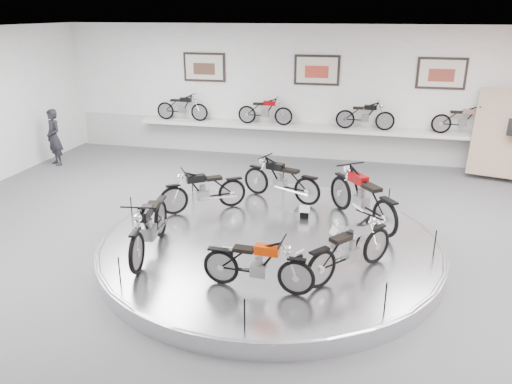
% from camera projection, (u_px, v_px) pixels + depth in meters
% --- Properties ---
extents(floor, '(16.00, 16.00, 0.00)m').
position_uv_depth(floor, '(266.00, 259.00, 9.29)').
color(floor, '#515154').
rests_on(floor, ground).
extents(ceiling, '(16.00, 16.00, 0.00)m').
position_uv_depth(ceiling, '(268.00, 35.00, 7.91)').
color(ceiling, white).
rests_on(ceiling, wall_back).
extents(wall_back, '(16.00, 0.00, 16.00)m').
position_uv_depth(wall_back, '(316.00, 94.00, 15.00)').
color(wall_back, white).
rests_on(wall_back, floor).
extents(dado_band, '(15.68, 0.04, 1.10)m').
position_uv_depth(dado_band, '(314.00, 141.00, 15.48)').
color(dado_band, '#BCBCBA').
rests_on(dado_band, floor).
extents(display_platform, '(6.40, 6.40, 0.30)m').
position_uv_depth(display_platform, '(270.00, 245.00, 9.51)').
color(display_platform, silver).
rests_on(display_platform, floor).
extents(platform_rim, '(6.40, 6.40, 0.10)m').
position_uv_depth(platform_rim, '(270.00, 240.00, 9.47)').
color(platform_rim, '#B2B2BA').
rests_on(platform_rim, display_platform).
extents(shelf, '(11.00, 0.55, 0.10)m').
position_uv_depth(shelf, '(313.00, 129.00, 15.07)').
color(shelf, silver).
rests_on(shelf, wall_back).
extents(poster_left, '(1.35, 0.06, 0.88)m').
position_uv_depth(poster_left, '(204.00, 67.00, 15.48)').
color(poster_left, beige).
rests_on(poster_left, wall_back).
extents(poster_center, '(1.35, 0.06, 0.88)m').
position_uv_depth(poster_center, '(317.00, 70.00, 14.72)').
color(poster_center, beige).
rests_on(poster_center, wall_back).
extents(poster_right, '(1.35, 0.06, 0.88)m').
position_uv_depth(poster_right, '(442.00, 73.00, 13.96)').
color(poster_right, beige).
rests_on(poster_right, wall_back).
extents(shelf_bike_a, '(1.22, 0.43, 0.73)m').
position_uv_depth(shelf_bike_a, '(182.00, 109.00, 15.83)').
color(shelf_bike_a, black).
rests_on(shelf_bike_a, shelf).
extents(shelf_bike_b, '(1.22, 0.43, 0.73)m').
position_uv_depth(shelf_bike_b, '(265.00, 113.00, 15.25)').
color(shelf_bike_b, maroon).
rests_on(shelf_bike_b, shelf).
extents(shelf_bike_c, '(1.22, 0.43, 0.73)m').
position_uv_depth(shelf_bike_c, '(365.00, 117.00, 14.60)').
color(shelf_bike_c, black).
rests_on(shelf_bike_c, shelf).
extents(shelf_bike_d, '(1.22, 0.43, 0.73)m').
position_uv_depth(shelf_bike_d, '(463.00, 122.00, 14.01)').
color(shelf_bike_d, '#ACACB0').
rests_on(shelf_bike_d, shelf).
extents(bike_a, '(1.70, 1.93, 1.13)m').
position_uv_depth(bike_a, '(362.00, 196.00, 9.99)').
color(bike_a, maroon).
rests_on(bike_a, display_platform).
extents(bike_b, '(1.77, 1.11, 0.98)m').
position_uv_depth(bike_b, '(281.00, 179.00, 11.23)').
color(bike_b, black).
rests_on(bike_b, display_platform).
extents(bike_c, '(1.66, 1.38, 0.95)m').
position_uv_depth(bike_c, '(203.00, 190.00, 10.61)').
color(bike_c, black).
rests_on(bike_c, display_platform).
extents(bike_d, '(0.88, 1.87, 1.06)m').
position_uv_depth(bike_d, '(149.00, 225.00, 8.72)').
color(bike_d, black).
rests_on(bike_d, display_platform).
extents(bike_e, '(1.53, 0.61, 0.89)m').
position_uv_depth(bike_e, '(258.00, 264.00, 7.58)').
color(bike_e, '#CE2F00').
rests_on(bike_e, display_platform).
extents(bike_f, '(1.49, 1.65, 0.97)m').
position_uv_depth(bike_f, '(351.00, 248.00, 7.99)').
color(bike_f, '#ACACB0').
rests_on(bike_f, display_platform).
extents(visitor, '(0.73, 0.66, 1.67)m').
position_uv_depth(visitor, '(54.00, 137.00, 14.71)').
color(visitor, black).
rests_on(visitor, floor).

